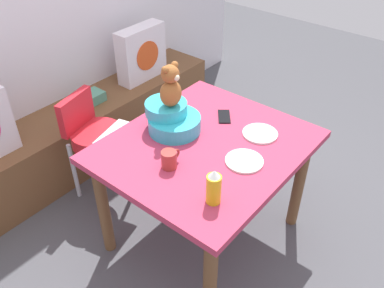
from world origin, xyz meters
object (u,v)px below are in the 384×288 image
teddy_bear (171,86)px  pillow_floral_right (141,53)px  ketchup_bottle (214,187)px  dinner_plate_far (260,134)px  dinner_plate_near (245,161)px  dining_table (206,159)px  infant_seat_teal (172,119)px  book_stack (91,98)px  highchair (95,135)px  cell_phone (224,117)px  coffee_mug (169,159)px

teddy_bear → pillow_floral_right: bearing=53.7°
ketchup_bottle → dinner_plate_far: 0.61m
dinner_plate_near → dining_table: bearing=90.8°
ketchup_bottle → infant_seat_teal: bearing=59.3°
pillow_floral_right → book_stack: bearing=177.8°
dinner_plate_far → highchair: bearing=113.1°
dining_table → cell_phone: 0.31m
teddy_bear → book_stack: bearing=80.2°
book_stack → teddy_bear: bearing=-99.8°
highchair → dinner_plate_near: 1.08m
teddy_bear → cell_phone: bearing=-28.5°
book_stack → dinner_plate_near: size_ratio=1.00×
pillow_floral_right → dinner_plate_far: (-0.44, -1.39, 0.07)m
dining_table → infant_seat_teal: 0.30m
dinner_plate_near → dinner_plate_far: bearing=14.4°
infant_seat_teal → pillow_floral_right: bearing=53.7°
highchair → ketchup_bottle: 1.15m
pillow_floral_right → highchair: size_ratio=0.56×
pillow_floral_right → teddy_bear: bearing=-126.3°
pillow_floral_right → cell_phone: 1.21m
dinner_plate_near → dinner_plate_far: 0.27m
dining_table → dinner_plate_near: (0.00, -0.25, 0.12)m
book_stack → highchair: (-0.31, -0.44, 0.02)m
dining_table → dinner_plate_far: 0.34m
pillow_floral_right → coffee_mug: (-0.98, -1.19, 0.11)m
dining_table → ketchup_bottle: bearing=-138.0°
dinner_plate_near → cell_phone: (0.28, 0.33, -0.00)m
infant_seat_teal → dinner_plate_near: 0.49m
pillow_floral_right → book_stack: 0.57m
highchair → coffee_mug: (-0.12, -0.77, 0.27)m
highchair → cell_phone: bearing=-58.7°
pillow_floral_right → dinner_plate_far: pillow_floral_right is taller
dining_table → highchair: highchair is taller
book_stack → cell_phone: size_ratio=1.39×
book_stack → infant_seat_teal: 1.06m
pillow_floral_right → ketchup_bottle: bearing=-124.4°
teddy_bear → infant_seat_teal: bearing=90.0°
dining_table → coffee_mug: size_ratio=9.20×
pillow_floral_right → dinner_plate_near: pillow_floral_right is taller
highchair → infant_seat_teal: infant_seat_teal is taller
highchair → infant_seat_teal: (0.14, -0.56, 0.29)m
cell_phone → ketchup_bottle: bearing=82.8°
dinner_plate_far → coffee_mug: bearing=158.8°
dinner_plate_near → dinner_plate_far: same height
pillow_floral_right → ketchup_bottle: ketchup_bottle is taller
teddy_bear → ketchup_bottle: (-0.32, -0.54, -0.19)m
pillow_floral_right → dinner_plate_far: bearing=-107.5°
pillow_floral_right → teddy_bear: (-0.72, -0.97, 0.34)m
dining_table → cell_phone: (0.28, 0.08, 0.11)m
dinner_plate_near → dinner_plate_far: size_ratio=1.00×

